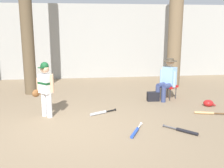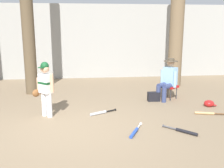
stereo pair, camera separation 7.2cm
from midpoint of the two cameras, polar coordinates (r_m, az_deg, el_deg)
ground_plane at (r=5.48m, az=-7.96°, el=-10.07°), size 60.00×60.00×0.00m
concrete_back_wall at (r=10.90m, az=-7.36°, el=9.19°), size 18.00×0.36×2.98m
tree_near_player at (r=8.49m, az=-17.86°, el=14.07°), size 0.53×0.53×5.36m
tree_behind_spectator at (r=9.56m, az=14.16°, el=11.28°), size 0.71×0.71×4.61m
young_ballplayer at (r=6.23m, az=-14.14°, el=-0.40°), size 0.58×0.43×1.31m
folding_stool at (r=7.81m, az=12.76°, el=-0.62°), size 0.56×0.56×0.41m
seated_spectator at (r=7.68m, az=12.45°, el=1.28°), size 0.65×0.60×1.20m
handbag_beside_stool at (r=7.56m, az=9.38°, el=-2.74°), size 0.34×0.18×0.26m
bat_aluminum_silver at (r=6.39m, az=-2.26°, el=-6.31°), size 0.68×0.39×0.07m
bat_wood_tan at (r=6.77m, az=20.39°, el=-6.03°), size 0.76×0.26×0.07m
bat_blue_youth at (r=5.31m, az=5.43°, el=-10.35°), size 0.40×0.71×0.07m
bat_black_composite at (r=5.51m, az=15.82°, el=-9.93°), size 0.57×0.58×0.07m
batting_helmet_red at (r=7.45m, az=20.76°, el=-4.02°), size 0.32×0.25×0.18m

